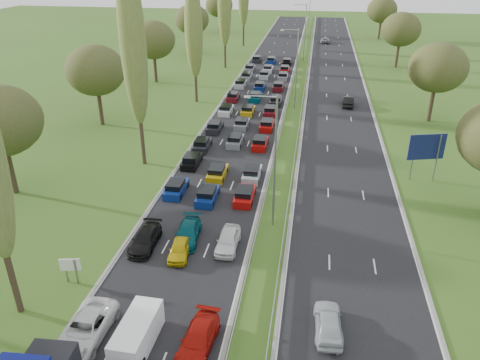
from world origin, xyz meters
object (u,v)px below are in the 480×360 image
at_px(near_car_2, 86,328).
at_px(info_sign, 70,267).
at_px(near_car_3, 145,239).
at_px(white_van_rear, 138,331).
at_px(direction_sign, 427,149).

relative_size(near_car_2, info_sign, 2.59).
bearing_deg(near_car_3, info_sign, -126.04).
relative_size(white_van_rear, info_sign, 2.27).
xyz_separation_m(near_car_2, info_sign, (-3.54, 5.05, 0.59)).
distance_m(near_car_3, direction_sign, 30.33).
distance_m(white_van_rear, info_sign, 8.60).
height_order(white_van_rear, direction_sign, direction_sign).
bearing_deg(near_car_2, info_sign, 126.32).
bearing_deg(near_car_2, near_car_3, 90.15).
height_order(near_car_3, white_van_rear, white_van_rear).
distance_m(near_car_2, info_sign, 6.19).
xyz_separation_m(near_car_2, direction_sign, (25.26, 27.29, 2.79)).
bearing_deg(near_car_2, white_van_rear, 2.71).
bearing_deg(info_sign, white_van_rear, -35.31).
bearing_deg(info_sign, near_car_3, 55.11).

